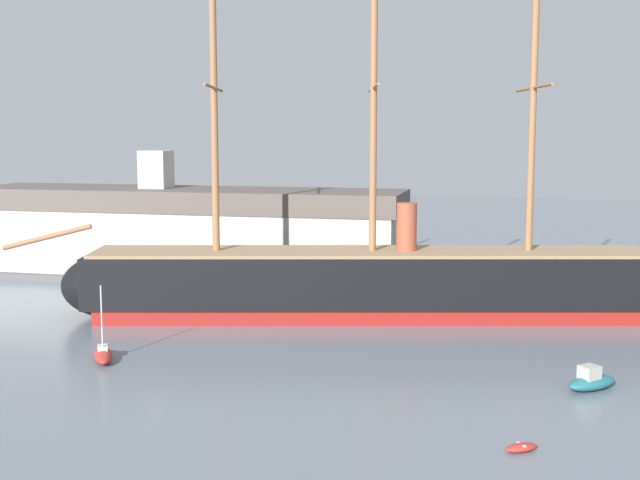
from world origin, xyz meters
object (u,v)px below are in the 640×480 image
object	(u,v)px
dinghy_mid_right	(521,448)
sailboat_alongside_bow	(103,354)
tall_ship	(372,282)
dinghy_distant_centre	(378,293)
dockside_warehouse_left	(187,234)
dinghy_far_left	(90,297)
motorboat_alongside_stern	(591,381)

from	to	relation	value
dinghy_mid_right	sailboat_alongside_bow	world-z (taller)	sailboat_alongside_bow
tall_ship	dinghy_distant_centre	bearing A→B (deg)	96.28
dinghy_mid_right	dockside_warehouse_left	world-z (taller)	dockside_warehouse_left
dinghy_distant_centre	dinghy_far_left	bearing A→B (deg)	-162.32
dinghy_mid_right	dinghy_far_left	xyz separation A→B (m)	(-42.75, 31.83, 0.10)
dinghy_distant_centre	dockside_warehouse_left	size ratio (longest dim) A/B	0.04
dinghy_far_left	sailboat_alongside_bow	bearing A→B (deg)	-59.29
tall_ship	dinghy_mid_right	size ratio (longest dim) A/B	30.14
dinghy_distant_centre	tall_ship	bearing A→B (deg)	-83.72
dinghy_mid_right	dinghy_far_left	size ratio (longest dim) A/B	0.69
motorboat_alongside_stern	sailboat_alongside_bow	bearing A→B (deg)	-178.35
dockside_warehouse_left	tall_ship	bearing A→B (deg)	-32.35
dinghy_mid_right	dinghy_far_left	bearing A→B (deg)	143.33
tall_ship	sailboat_alongside_bow	xyz separation A→B (m)	(-17.04, -19.42, -2.79)
sailboat_alongside_bow	dockside_warehouse_left	xyz separation A→B (m)	(-7.51, 34.96, 4.71)
dinghy_far_left	dockside_warehouse_left	distance (m)	15.89
motorboat_alongside_stern	dinghy_distant_centre	size ratio (longest dim) A/B	1.86
dinghy_far_left	dinghy_distant_centre	world-z (taller)	dinghy_far_left
motorboat_alongside_stern	dockside_warehouse_left	size ratio (longest dim) A/B	0.07
tall_ship	dinghy_far_left	xyz separation A→B (m)	(-29.27, 1.18, -2.95)
sailboat_alongside_bow	motorboat_alongside_stern	xyz separation A→B (m)	(35.05, 1.01, 0.10)
dinghy_far_left	dockside_warehouse_left	xyz separation A→B (m)	(4.72, 14.37, 4.87)
dinghy_far_left	dinghy_distant_centre	bearing A→B (deg)	17.68
motorboat_alongside_stern	dockside_warehouse_left	world-z (taller)	dockside_warehouse_left
dinghy_mid_right	sailboat_alongside_bow	bearing A→B (deg)	159.79
motorboat_alongside_stern	dinghy_distant_centre	xyz separation A→B (m)	(-19.13, 28.56, -0.35)
tall_ship	dinghy_mid_right	distance (m)	33.62
motorboat_alongside_stern	dinghy_far_left	distance (m)	51.17
dinghy_mid_right	dockside_warehouse_left	size ratio (longest dim) A/B	0.04
tall_ship	sailboat_alongside_bow	size ratio (longest dim) A/B	10.66
dinghy_mid_right	dockside_warehouse_left	bearing A→B (deg)	129.46
sailboat_alongside_bow	motorboat_alongside_stern	distance (m)	35.06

